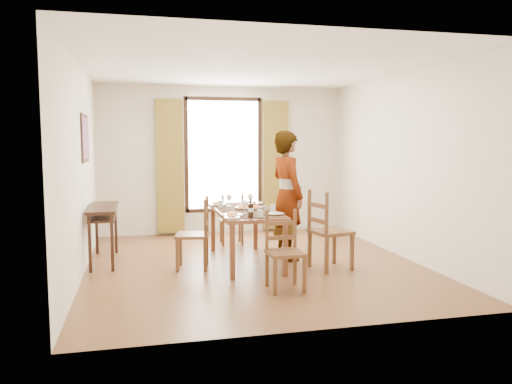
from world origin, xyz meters
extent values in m
plane|color=#542C1A|center=(0.00, 0.00, 0.00)|extent=(5.00, 5.00, 0.00)
cube|color=beige|center=(0.00, 2.50, 1.35)|extent=(4.50, 0.10, 2.70)
cube|color=beige|center=(0.00, -2.50, 1.35)|extent=(4.50, 0.10, 2.70)
cube|color=beige|center=(-2.25, 0.00, 1.35)|extent=(0.10, 5.00, 2.70)
cube|color=beige|center=(2.25, 0.00, 1.35)|extent=(0.10, 5.00, 2.70)
cube|color=white|center=(0.00, 0.00, 2.72)|extent=(4.50, 5.00, 0.04)
cube|color=white|center=(0.00, 2.47, 1.45)|extent=(1.30, 0.04, 2.00)
cube|color=olive|center=(-0.98, 2.41, 1.25)|extent=(0.48, 0.10, 2.40)
cube|color=olive|center=(0.98, 2.41, 1.25)|extent=(0.48, 0.10, 2.40)
cube|color=black|center=(-2.24, 0.60, 1.75)|extent=(0.02, 0.86, 0.66)
cube|color=red|center=(-2.23, 0.60, 1.75)|extent=(0.01, 0.76, 0.56)
cube|color=black|center=(-2.03, 0.60, 0.78)|extent=(0.38, 1.20, 0.04)
cube|color=black|center=(-2.03, 0.60, 0.66)|extent=(0.34, 1.10, 0.03)
cube|color=black|center=(-2.17, 0.05, 0.38)|extent=(0.04, 0.04, 0.76)
cube|color=black|center=(-2.17, 1.15, 0.38)|extent=(0.04, 0.04, 0.76)
cube|color=black|center=(-1.89, 0.05, 0.38)|extent=(0.04, 0.04, 0.76)
cube|color=black|center=(-1.89, 1.15, 0.38)|extent=(0.04, 0.04, 0.76)
cube|color=brown|center=(-0.09, 0.12, 0.72)|extent=(0.80, 1.77, 0.05)
cube|color=black|center=(-0.09, 0.12, 0.75)|extent=(0.74, 1.63, 0.01)
cube|color=brown|center=(-0.43, -0.71, 0.35)|extent=(0.06, 0.06, 0.70)
cube|color=brown|center=(-0.43, 0.95, 0.35)|extent=(0.06, 0.06, 0.70)
cube|color=brown|center=(0.25, -0.71, 0.35)|extent=(0.06, 0.06, 0.70)
cube|color=brown|center=(0.25, 0.95, 0.35)|extent=(0.06, 0.06, 0.70)
cube|color=brown|center=(-0.85, -0.04, 0.46)|extent=(0.50, 0.50, 0.04)
cube|color=brown|center=(-0.99, 0.17, 0.23)|extent=(0.04, 0.04, 0.46)
cube|color=brown|center=(-0.64, 0.10, 0.23)|extent=(0.04, 0.04, 0.46)
cube|color=brown|center=(-1.07, -0.19, 0.23)|extent=(0.04, 0.04, 0.46)
cube|color=brown|center=(-0.71, -0.26, 0.23)|extent=(0.04, 0.04, 0.46)
cube|color=brown|center=(-0.63, 0.10, 0.71)|extent=(0.04, 0.04, 0.51)
cube|color=brown|center=(-0.70, -0.26, 0.71)|extent=(0.04, 0.04, 0.51)
cube|color=brown|center=(-0.66, -0.08, 0.61)|extent=(0.10, 0.36, 0.05)
cube|color=brown|center=(-0.66, -0.08, 0.79)|extent=(0.10, 0.36, 0.05)
cube|color=brown|center=(-0.05, 1.42, 0.40)|extent=(0.39, 0.39, 0.04)
cube|color=brown|center=(0.12, 1.57, 0.20)|extent=(0.04, 0.04, 0.40)
cube|color=brown|center=(0.10, 1.25, 0.20)|extent=(0.04, 0.04, 0.40)
cube|color=brown|center=(-0.20, 1.58, 0.20)|extent=(0.04, 0.04, 0.40)
cube|color=brown|center=(-0.22, 1.27, 0.20)|extent=(0.04, 0.04, 0.40)
cube|color=brown|center=(0.10, 1.24, 0.62)|extent=(0.03, 0.03, 0.44)
cube|color=brown|center=(-0.22, 1.26, 0.62)|extent=(0.03, 0.03, 0.44)
cube|color=brown|center=(-0.06, 1.25, 0.53)|extent=(0.32, 0.04, 0.04)
cube|color=brown|center=(-0.06, 1.25, 0.69)|extent=(0.32, 0.04, 0.04)
cube|color=brown|center=(0.09, -1.25, 0.43)|extent=(0.41, 0.41, 0.04)
cube|color=brown|center=(-0.08, -1.43, 0.22)|extent=(0.04, 0.04, 0.43)
cube|color=brown|center=(-0.08, -1.08, 0.22)|extent=(0.04, 0.04, 0.43)
cube|color=brown|center=(0.27, -1.42, 0.22)|extent=(0.04, 0.04, 0.43)
cube|color=brown|center=(0.26, -1.08, 0.22)|extent=(0.04, 0.04, 0.43)
cube|color=brown|center=(-0.08, -1.07, 0.67)|extent=(0.03, 0.03, 0.48)
cube|color=brown|center=(0.26, -1.07, 0.67)|extent=(0.03, 0.03, 0.48)
cube|color=brown|center=(0.09, -1.07, 0.58)|extent=(0.35, 0.03, 0.05)
cube|color=brown|center=(0.09, -1.07, 0.75)|extent=(0.35, 0.03, 0.05)
cube|color=brown|center=(0.95, -0.49, 0.50)|extent=(0.57, 0.57, 0.04)
cube|color=brown|center=(1.19, -0.64, 0.25)|extent=(0.04, 0.04, 0.50)
cube|color=brown|center=(0.80, -0.73, 0.25)|extent=(0.04, 0.04, 0.50)
cube|color=brown|center=(1.10, -0.25, 0.25)|extent=(0.04, 0.04, 0.50)
cube|color=brown|center=(0.71, -0.34, 0.25)|extent=(0.04, 0.04, 0.50)
cube|color=brown|center=(0.79, -0.74, 0.78)|extent=(0.04, 0.04, 0.56)
cube|color=brown|center=(0.70, -0.34, 0.78)|extent=(0.04, 0.04, 0.56)
cube|color=brown|center=(0.74, -0.54, 0.67)|extent=(0.12, 0.40, 0.06)
cube|color=brown|center=(0.74, -0.54, 0.87)|extent=(0.12, 0.40, 0.06)
imported|color=gray|center=(0.55, 0.21, 0.93)|extent=(0.86, 0.73, 1.86)
cylinder|color=silver|center=(0.23, -0.18, 0.81)|extent=(0.07, 0.07, 0.10)
cylinder|color=silver|center=(-0.38, 0.44, 0.81)|extent=(0.07, 0.07, 0.10)
cylinder|color=silver|center=(-0.05, -0.60, 0.81)|extent=(0.07, 0.07, 0.10)
camera|label=1|loc=(-1.52, -6.65, 1.73)|focal=35.00mm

